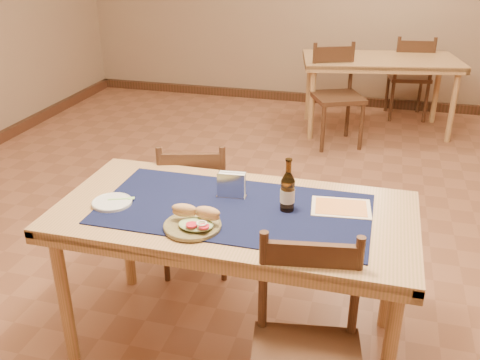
% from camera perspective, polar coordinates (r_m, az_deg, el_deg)
% --- Properties ---
extents(room, '(6.04, 7.04, 2.84)m').
position_cam_1_polar(room, '(2.92, 3.70, 15.54)').
color(room, brown).
rests_on(room, ground).
extents(main_table, '(1.60, 0.80, 0.75)m').
position_cam_1_polar(main_table, '(2.43, -0.62, -4.87)').
color(main_table, '#B37F54').
rests_on(main_table, ground).
extents(placemat, '(1.20, 0.60, 0.01)m').
position_cam_1_polar(placemat, '(2.39, -0.62, -3.09)').
color(placemat, '#0E1136').
rests_on(placemat, main_table).
extents(baseboard, '(6.00, 7.00, 0.10)m').
position_cam_1_polar(baseboard, '(3.41, 3.08, -7.42)').
color(baseboard, '#432517').
rests_on(baseboard, ground).
extents(back_table, '(1.62, 1.03, 0.75)m').
position_cam_1_polar(back_table, '(5.59, 14.72, 11.66)').
color(back_table, '#B37F54').
rests_on(back_table, ground).
extents(chair_main_far, '(0.49, 0.49, 0.85)m').
position_cam_1_polar(chair_main_far, '(3.12, -4.87, -2.54)').
color(chair_main_far, '#432517').
rests_on(chair_main_far, ground).
extents(chair_main_near, '(0.47, 0.47, 0.88)m').
position_cam_1_polar(chair_main_near, '(2.09, 7.11, -17.86)').
color(chair_main_near, '#432517').
rests_on(chair_main_near, ground).
extents(chair_back_near, '(0.58, 0.58, 0.94)m').
position_cam_1_polar(chair_back_near, '(5.19, 10.24, 9.06)').
color(chair_back_near, '#432517').
rests_on(chair_back_near, ground).
extents(chair_back_far, '(0.48, 0.48, 0.91)m').
position_cam_1_polar(chair_back_far, '(6.14, 17.65, 10.56)').
color(chair_back_far, '#432517').
rests_on(chair_back_far, ground).
extents(sandwich_plate, '(0.24, 0.24, 0.09)m').
position_cam_1_polar(sandwich_plate, '(2.23, -4.92, -4.51)').
color(sandwich_plate, olive).
rests_on(sandwich_plate, placemat).
extents(side_plate, '(0.18, 0.18, 0.02)m').
position_cam_1_polar(side_plate, '(2.49, -13.49, -2.30)').
color(side_plate, silver).
rests_on(side_plate, placemat).
extents(fork, '(0.12, 0.06, 0.00)m').
position_cam_1_polar(fork, '(2.50, -12.33, -1.96)').
color(fork, '#9BD876').
rests_on(fork, side_plate).
extents(beer_bottle, '(0.06, 0.06, 0.24)m').
position_cam_1_polar(beer_bottle, '(2.34, 5.09, -1.23)').
color(beer_bottle, '#4E2F0E').
rests_on(beer_bottle, placemat).
extents(napkin_holder, '(0.14, 0.06, 0.12)m').
position_cam_1_polar(napkin_holder, '(2.47, -0.92, -0.60)').
color(napkin_holder, silver).
rests_on(napkin_holder, placemat).
extents(menu_card, '(0.28, 0.22, 0.01)m').
position_cam_1_polar(menu_card, '(2.43, 10.72, -2.88)').
color(menu_card, beige).
rests_on(menu_card, placemat).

